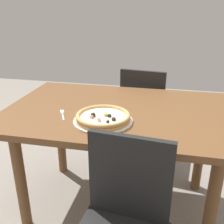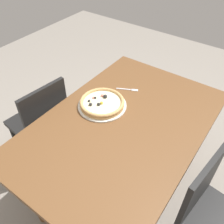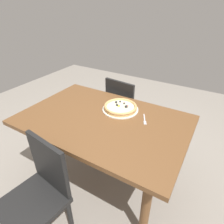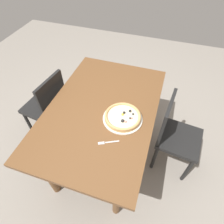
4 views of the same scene
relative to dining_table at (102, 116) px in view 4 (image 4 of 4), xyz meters
The scene contains 7 objects.
ground_plane 0.67m from the dining_table, ahead, with size 6.00×6.00×0.00m, color gray.
dining_table is the anchor object (origin of this frame).
chair_near 0.73m from the dining_table, 78.63° to the right, with size 0.44×0.44×0.89m.
chair_far 0.72m from the dining_table, 82.02° to the left, with size 0.45×0.45×0.89m.
plate 0.24m from the dining_table, 105.55° to the right, with size 0.34×0.34×0.01m, color silver.
pizza 0.26m from the dining_table, 105.50° to the right, with size 0.31×0.31×0.05m.
fork 0.38m from the dining_table, 153.95° to the right, with size 0.09×0.16×0.00m.
Camera 4 is at (-1.06, -0.44, 2.01)m, focal length 30.13 mm.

